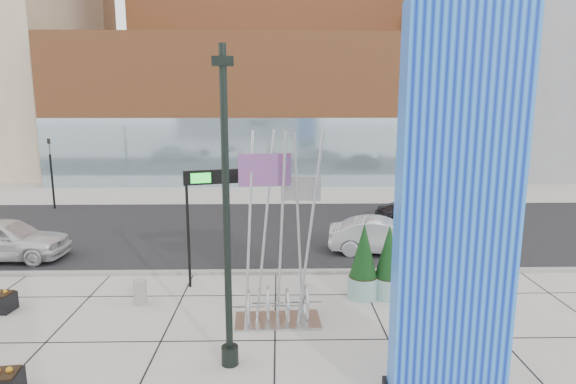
{
  "coord_description": "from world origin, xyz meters",
  "views": [
    {
      "loc": [
        1.11,
        -12.72,
        6.22
      ],
      "look_at": [
        1.4,
        2.0,
        3.42
      ],
      "focal_mm": 30.0,
      "sensor_mm": 36.0,
      "label": 1
    }
  ],
  "objects_px": {
    "blue_pylon": "(455,222)",
    "car_white_west": "(4,239)",
    "overhead_street_sign": "(207,188)",
    "car_silver_mid": "(382,237)",
    "public_art_sculpture": "(278,274)",
    "concrete_bollard": "(140,292)",
    "lamp_post": "(227,242)"
  },
  "relations": [
    {
      "from": "blue_pylon",
      "to": "car_white_west",
      "type": "xyz_separation_m",
      "value": [
        -14.29,
        9.5,
        -3.06
      ]
    },
    {
      "from": "overhead_street_sign",
      "to": "car_silver_mid",
      "type": "relative_size",
      "value": 0.91
    },
    {
      "from": "public_art_sculpture",
      "to": "concrete_bollard",
      "type": "distance_m",
      "value": 4.6
    },
    {
      "from": "lamp_post",
      "to": "car_white_west",
      "type": "relative_size",
      "value": 1.52
    },
    {
      "from": "public_art_sculpture",
      "to": "overhead_street_sign",
      "type": "bearing_deg",
      "value": 128.11
    },
    {
      "from": "lamp_post",
      "to": "public_art_sculpture",
      "type": "bearing_deg",
      "value": 62.52
    },
    {
      "from": "blue_pylon",
      "to": "car_silver_mid",
      "type": "bearing_deg",
      "value": 90.36
    },
    {
      "from": "concrete_bollard",
      "to": "car_silver_mid",
      "type": "bearing_deg",
      "value": 29.55
    },
    {
      "from": "concrete_bollard",
      "to": "car_silver_mid",
      "type": "xyz_separation_m",
      "value": [
        8.57,
        4.86,
        0.33
      ]
    },
    {
      "from": "blue_pylon",
      "to": "public_art_sculpture",
      "type": "distance_m",
      "value": 5.69
    },
    {
      "from": "overhead_street_sign",
      "to": "car_silver_mid",
      "type": "xyz_separation_m",
      "value": [
        6.61,
        3.47,
        -2.68
      ]
    },
    {
      "from": "lamp_post",
      "to": "concrete_bollard",
      "type": "xyz_separation_m",
      "value": [
        -3.12,
        3.55,
        -2.65
      ]
    },
    {
      "from": "lamp_post",
      "to": "concrete_bollard",
      "type": "distance_m",
      "value": 5.42
    },
    {
      "from": "blue_pylon",
      "to": "lamp_post",
      "type": "distance_m",
      "value": 4.95
    },
    {
      "from": "blue_pylon",
      "to": "public_art_sculpture",
      "type": "relative_size",
      "value": 1.47
    },
    {
      "from": "blue_pylon",
      "to": "concrete_bollard",
      "type": "relative_size",
      "value": 10.36
    },
    {
      "from": "lamp_post",
      "to": "car_white_west",
      "type": "bearing_deg",
      "value": 140.65
    },
    {
      "from": "car_silver_mid",
      "to": "blue_pylon",
      "type": "bearing_deg",
      "value": -176.89
    },
    {
      "from": "blue_pylon",
      "to": "public_art_sculpture",
      "type": "height_order",
      "value": "blue_pylon"
    },
    {
      "from": "concrete_bollard",
      "to": "car_white_west",
      "type": "height_order",
      "value": "car_white_west"
    },
    {
      "from": "car_white_west",
      "to": "car_silver_mid",
      "type": "bearing_deg",
      "value": -86.24
    },
    {
      "from": "lamp_post",
      "to": "concrete_bollard",
      "type": "height_order",
      "value": "lamp_post"
    },
    {
      "from": "car_white_west",
      "to": "public_art_sculpture",
      "type": "bearing_deg",
      "value": -115.79
    },
    {
      "from": "lamp_post",
      "to": "overhead_street_sign",
      "type": "distance_m",
      "value": 5.08
    },
    {
      "from": "public_art_sculpture",
      "to": "overhead_street_sign",
      "type": "height_order",
      "value": "public_art_sculpture"
    },
    {
      "from": "concrete_bollard",
      "to": "car_silver_mid",
      "type": "distance_m",
      "value": 9.86
    },
    {
      "from": "overhead_street_sign",
      "to": "car_white_west",
      "type": "xyz_separation_m",
      "value": [
        -8.52,
        3.0,
        -2.58
      ]
    },
    {
      "from": "lamp_post",
      "to": "overhead_street_sign",
      "type": "height_order",
      "value": "lamp_post"
    },
    {
      "from": "public_art_sculpture",
      "to": "car_silver_mid",
      "type": "xyz_separation_m",
      "value": [
        4.29,
        6.17,
        -0.72
      ]
    },
    {
      "from": "lamp_post",
      "to": "public_art_sculpture",
      "type": "height_order",
      "value": "lamp_post"
    },
    {
      "from": "lamp_post",
      "to": "car_silver_mid",
      "type": "height_order",
      "value": "lamp_post"
    },
    {
      "from": "public_art_sculpture",
      "to": "car_white_west",
      "type": "height_order",
      "value": "public_art_sculpture"
    }
  ]
}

